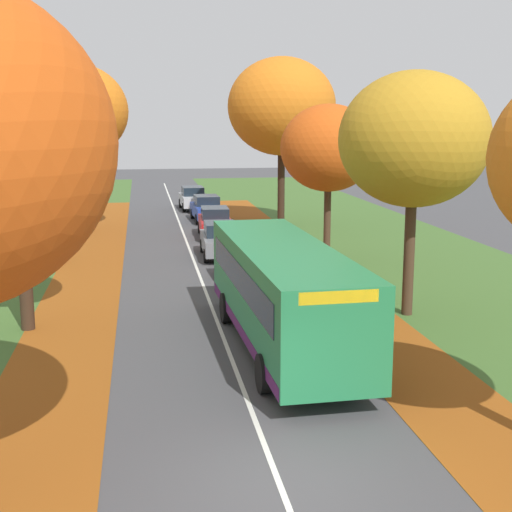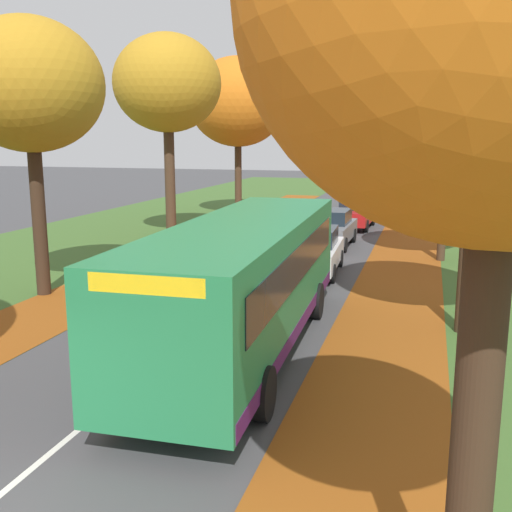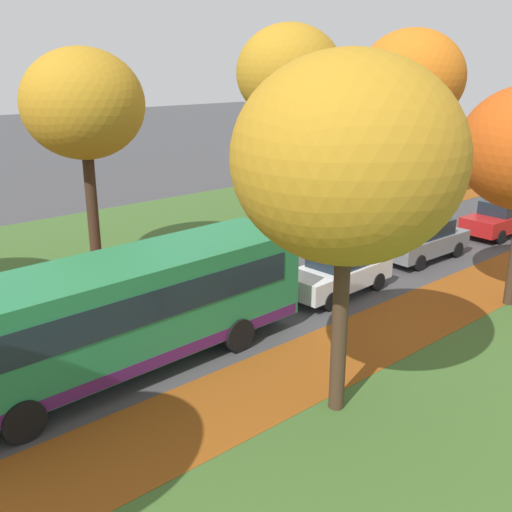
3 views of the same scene
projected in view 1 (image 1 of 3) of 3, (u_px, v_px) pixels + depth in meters
name	position (u px, v px, depth m)	size (l,w,h in m)	color
ground_plane	(279.00, 483.00, 12.90)	(160.00, 160.00, 0.00)	#424244
leaf_litter_left	(80.00, 300.00, 25.74)	(2.80, 60.00, 0.00)	#8C4714
grass_verge_right	(389.00, 257.00, 33.72)	(12.00, 90.00, 0.01)	#3D6028
leaf_litter_right	(327.00, 290.00, 27.18)	(2.80, 60.00, 0.00)	#8C4714
road_centre_line	(195.00, 263.00, 32.27)	(0.12, 80.00, 0.01)	silver
tree_left_near	(15.00, 127.00, 21.01)	(4.31, 4.31, 8.22)	#382619
tree_left_mid	(46.00, 102.00, 30.89)	(4.90, 4.90, 9.39)	#422D1E
tree_left_far	(76.00, 111.00, 39.65)	(5.83, 5.83, 9.45)	#422D1E
tree_right_near	(414.00, 140.00, 22.79)	(4.84, 4.84, 7.98)	#422D1E
tree_right_mid	(329.00, 148.00, 31.62)	(4.30, 4.30, 7.09)	#422D1E
tree_right_far	(282.00, 107.00, 41.88)	(6.37, 6.37, 9.98)	black
bus	(283.00, 290.00, 20.11)	(2.90, 10.47, 2.98)	#237A47
car_white_lead	(243.00, 263.00, 28.29)	(1.92, 4.27, 1.62)	silver
car_grey_following	(221.00, 240.00, 33.61)	(1.86, 4.24, 1.62)	slate
car_red_third_in_line	(215.00, 222.00, 39.22)	(1.91, 4.26, 1.62)	#B21919
car_blue_fourth_in_line	(207.00, 208.00, 45.12)	(1.92, 4.27, 1.62)	#233D9E
car_silver_trailing	(193.00, 198.00, 50.82)	(1.89, 4.25, 1.62)	#B7BABF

